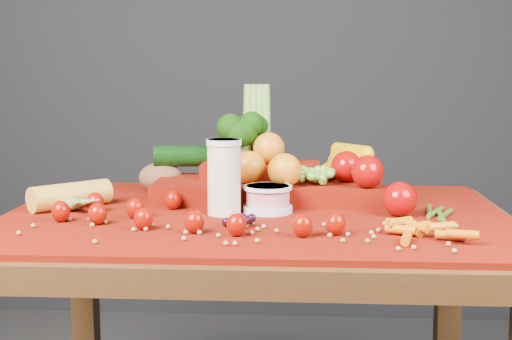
# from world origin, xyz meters

# --- Properties ---
(table) EXTENTS (1.10, 0.80, 0.75)m
(table) POSITION_xyz_m (0.00, 0.00, 0.66)
(table) COLOR #341A0B
(table) RESTS_ON ground
(red_cloth) EXTENTS (1.05, 0.75, 0.01)m
(red_cloth) POSITION_xyz_m (0.00, 0.00, 0.76)
(red_cloth) COLOR #660B03
(red_cloth) RESTS_ON table
(milk_glass) EXTENTS (0.07, 0.07, 0.16)m
(milk_glass) POSITION_xyz_m (-0.06, -0.02, 0.85)
(milk_glass) COLOR beige
(milk_glass) RESTS_ON red_cloth
(yogurt_bowl) EXTENTS (0.11, 0.11, 0.06)m
(yogurt_bowl) POSITION_xyz_m (0.03, 0.00, 0.79)
(yogurt_bowl) COLOR silver
(yogurt_bowl) RESTS_ON red_cloth
(strawberry_scatter) EXTENTS (0.58, 0.28, 0.05)m
(strawberry_scatter) POSITION_xyz_m (-0.15, -0.14, 0.79)
(strawberry_scatter) COLOR #860902
(strawberry_scatter) RESTS_ON red_cloth
(dark_grape_cluster) EXTENTS (0.06, 0.05, 0.03)m
(dark_grape_cluster) POSITION_xyz_m (-0.02, -0.15, 0.78)
(dark_grape_cluster) COLOR black
(dark_grape_cluster) RESTS_ON red_cloth
(soybean_scatter) EXTENTS (0.84, 0.24, 0.01)m
(soybean_scatter) POSITION_xyz_m (0.00, -0.20, 0.77)
(soybean_scatter) COLOR olive
(soybean_scatter) RESTS_ON red_cloth
(corn_ear) EXTENTS (0.25, 0.26, 0.06)m
(corn_ear) POSITION_xyz_m (-0.39, -0.01, 0.78)
(corn_ear) COLOR gold
(corn_ear) RESTS_ON red_cloth
(potato) EXTENTS (0.11, 0.08, 0.07)m
(potato) POSITION_xyz_m (-0.25, 0.23, 0.80)
(potato) COLOR brown
(potato) RESTS_ON red_cloth
(baby_carrot_pile) EXTENTS (0.18, 0.17, 0.03)m
(baby_carrot_pile) POSITION_xyz_m (0.33, -0.21, 0.78)
(baby_carrot_pile) COLOR #CD6307
(baby_carrot_pile) RESTS_ON red_cloth
(green_bean_pile) EXTENTS (0.14, 0.12, 0.01)m
(green_bean_pile) POSITION_xyz_m (0.39, -0.01, 0.77)
(green_bean_pile) COLOR #2F6316
(green_bean_pile) RESTS_ON red_cloth
(produce_mound) EXTENTS (0.60, 0.35, 0.27)m
(produce_mound) POSITION_xyz_m (0.04, 0.16, 0.82)
(produce_mound) COLOR #660B03
(produce_mound) RESTS_ON red_cloth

